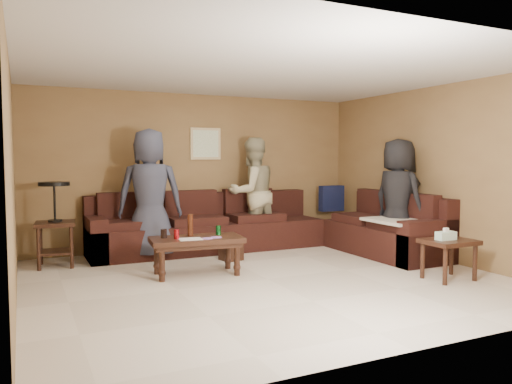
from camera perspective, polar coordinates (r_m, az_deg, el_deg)
room at (r=5.97m, az=1.33°, el=5.77°), size 5.60×5.50×2.50m
sectional_sofa at (r=7.77m, az=1.66°, el=-4.53°), size 4.65×2.90×0.97m
coffee_table at (r=6.33m, az=-6.85°, el=-5.81°), size 1.20×0.69×0.76m
end_table_left at (r=7.25m, az=-21.97°, el=-3.25°), size 0.55×0.55×1.15m
side_table_right at (r=6.47m, az=21.14°, el=-5.69°), size 0.60×0.49×0.63m
waste_bin at (r=7.22m, az=-2.88°, el=-6.53°), size 0.32×0.32×0.32m
wall_art at (r=8.29m, az=-5.79°, el=5.51°), size 0.52×0.04×0.52m
person_left at (r=7.36m, az=-12.02°, el=-0.24°), size 1.04×0.80×1.89m
person_middle at (r=8.12m, az=-0.43°, el=-0.09°), size 0.97×0.82×1.80m
person_right at (r=7.60m, az=15.93°, el=-0.71°), size 0.67×0.92×1.75m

